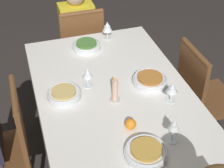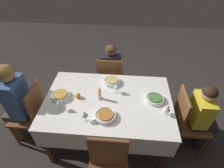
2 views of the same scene
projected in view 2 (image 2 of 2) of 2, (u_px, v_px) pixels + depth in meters
ground_plane at (109, 136)px, 2.55m from camera, size 8.00×8.00×0.00m
dining_table at (108, 105)px, 2.10m from camera, size 1.49×0.97×0.77m
chair_west at (32, 112)px, 2.24m from camera, size 0.41×0.40×0.92m
chair_east at (187, 119)px, 2.15m from camera, size 0.41×0.40×0.92m
chair_north at (110, 78)px, 2.75m from camera, size 0.40×0.41×0.92m
person_adult_denim at (16, 102)px, 2.13m from camera, size 0.34×0.30×1.22m
person_child_yellow at (203, 117)px, 2.10m from camera, size 0.33×0.30×1.05m
person_child_dark at (111, 69)px, 2.84m from camera, size 0.30×0.33×1.03m
bowl_west at (60, 96)px, 2.05m from camera, size 0.22×0.22×0.06m
wine_glass_west at (59, 102)px, 1.87m from camera, size 0.07×0.07×0.15m
bowl_east at (155, 99)px, 2.02m from camera, size 0.21×0.21×0.06m
wine_glass_east at (167, 108)px, 1.82m from camera, size 0.08×0.08×0.15m
bowl_north at (112, 81)px, 2.26m from camera, size 0.21×0.21×0.06m
wine_glass_north at (117, 86)px, 2.08m from camera, size 0.07×0.07×0.14m
bowl_south at (105, 116)px, 1.83m from camera, size 0.23×0.23×0.06m
wine_glass_south at (84, 114)px, 1.76m from camera, size 0.07×0.07×0.13m
candle_centerpiece at (100, 94)px, 2.01m from camera, size 0.06×0.06×0.18m
orange_fruit at (78, 96)px, 2.05m from camera, size 0.06×0.06×0.06m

